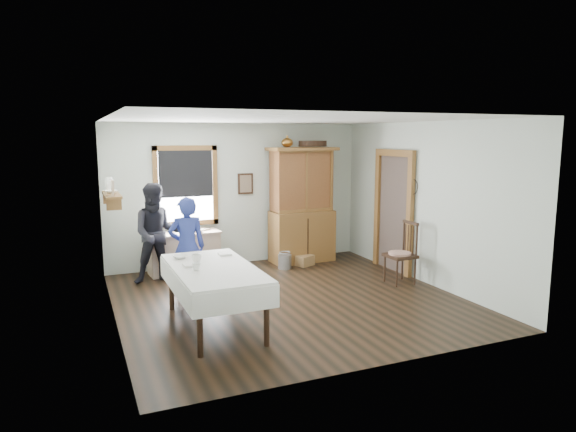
{
  "coord_description": "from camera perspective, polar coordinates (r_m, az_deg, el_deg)",
  "views": [
    {
      "loc": [
        -2.94,
        -6.93,
        2.47
      ],
      "look_at": [
        0.12,
        0.3,
        1.23
      ],
      "focal_mm": 32.0,
      "sensor_mm": 36.0,
      "label": 1
    }
  ],
  "objects": [
    {
      "name": "room",
      "position": [
        7.6,
        0.02,
        0.48
      ],
      "size": [
        5.01,
        5.01,
        2.7
      ],
      "color": "black",
      "rests_on": "ground"
    },
    {
      "name": "window",
      "position": [
        9.62,
        -11.28,
        3.71
      ],
      "size": [
        1.18,
        0.07,
        1.48
      ],
      "color": "white",
      "rests_on": "room"
    },
    {
      "name": "doorway",
      "position": [
        9.55,
        11.68,
        0.89
      ],
      "size": [
        0.09,
        1.14,
        2.22
      ],
      "color": "#4C3E36",
      "rests_on": "room"
    },
    {
      "name": "wall_shelf",
      "position": [
        8.53,
        -19.03,
        2.42
      ],
      "size": [
        0.24,
        1.0,
        0.44
      ],
      "color": "brown",
      "rests_on": "room"
    },
    {
      "name": "framed_picture",
      "position": [
        9.92,
        -4.74,
        3.59
      ],
      "size": [
        0.3,
        0.04,
        0.4
      ],
      "primitive_type": "cube",
      "color": "black",
      "rests_on": "room"
    },
    {
      "name": "rug_beater",
      "position": [
        9.04,
        13.74,
        3.93
      ],
      "size": [
        0.01,
        0.27,
        0.27
      ],
      "primitive_type": "torus",
      "rotation": [
        0.0,
        1.57,
        0.0
      ],
      "color": "black",
      "rests_on": "room"
    },
    {
      "name": "work_counter",
      "position": [
        9.51,
        -11.45,
        -3.99
      ],
      "size": [
        1.33,
        0.6,
        0.74
      ],
      "primitive_type": "cube",
      "rotation": [
        0.0,
        0.0,
        0.09
      ],
      "color": "tan",
      "rests_on": "room"
    },
    {
      "name": "china_hutch",
      "position": [
        10.05,
        1.57,
        1.24
      ],
      "size": [
        1.34,
        0.68,
        2.25
      ],
      "primitive_type": "cube",
      "rotation": [
        0.0,
        0.0,
        0.04
      ],
      "color": "brown",
      "rests_on": "room"
    },
    {
      "name": "dining_table",
      "position": [
        6.81,
        -8.19,
        -8.86
      ],
      "size": [
        1.06,
        2.0,
        0.8
      ],
      "primitive_type": "cube",
      "rotation": [
        0.0,
        0.0,
        0.01
      ],
      "color": "white",
      "rests_on": "room"
    },
    {
      "name": "spindle_chair",
      "position": [
        8.81,
        12.37,
        -4.0
      ],
      "size": [
        0.5,
        0.5,
        1.05
      ],
      "primitive_type": "cube",
      "rotation": [
        0.0,
        0.0,
        0.03
      ],
      "color": "black",
      "rests_on": "room"
    },
    {
      "name": "pail",
      "position": [
        9.64,
        -0.36,
        -5.08
      ],
      "size": [
        0.29,
        0.29,
        0.27
      ],
      "primitive_type": "cube",
      "rotation": [
        0.0,
        0.0,
        0.14
      ],
      "color": "#999CA1",
      "rests_on": "room"
    },
    {
      "name": "wicker_basket",
      "position": [
        9.88,
        1.88,
        -4.96
      ],
      "size": [
        0.39,
        0.34,
        0.19
      ],
      "primitive_type": "cube",
      "rotation": [
        0.0,
        0.0,
        0.4
      ],
      "color": "#9E7647",
      "rests_on": "room"
    },
    {
      "name": "woman_blue",
      "position": [
        8.04,
        -11.15,
        -3.81
      ],
      "size": [
        0.55,
        0.38,
        1.44
      ],
      "primitive_type": "imported",
      "rotation": [
        0.0,
        0.0,
        3.08
      ],
      "color": "navy",
      "rests_on": "room"
    },
    {
      "name": "figure_dark",
      "position": [
        8.87,
        -14.33,
        -2.3
      ],
      "size": [
        0.81,
        0.66,
        1.57
      ],
      "primitive_type": "imported",
      "rotation": [
        0.0,
        0.0,
        -0.09
      ],
      "color": "black",
      "rests_on": "room"
    },
    {
      "name": "table_cup_a",
      "position": [
        7.0,
        -10.13,
        -4.6
      ],
      "size": [
        0.15,
        0.15,
        0.1
      ],
      "primitive_type": "imported",
      "rotation": [
        0.0,
        0.0,
        0.16
      ],
      "color": "white",
      "rests_on": "dining_table"
    },
    {
      "name": "table_cup_b",
      "position": [
        6.55,
        -10.16,
        -5.55
      ],
      "size": [
        0.13,
        0.13,
        0.1
      ],
      "primitive_type": "imported",
      "rotation": [
        0.0,
        0.0,
        -0.26
      ],
      "color": "white",
      "rests_on": "dining_table"
    },
    {
      "name": "table_bowl",
      "position": [
        7.21,
        -11.91,
        -4.44
      ],
      "size": [
        0.28,
        0.28,
        0.05
      ],
      "primitive_type": "imported",
      "rotation": [
        0.0,
        0.0,
        0.4
      ],
      "color": "white",
      "rests_on": "dining_table"
    },
    {
      "name": "counter_book",
      "position": [
        9.57,
        -9.94,
        -1.53
      ],
      "size": [
        0.26,
        0.28,
        0.02
      ],
      "primitive_type": "imported",
      "rotation": [
        0.0,
        0.0,
        0.57
      ],
      "color": "#77644F",
      "rests_on": "work_counter"
    },
    {
      "name": "counter_bowl",
      "position": [
        9.37,
        -9.95,
        -1.63
      ],
      "size": [
        0.2,
        0.2,
        0.06
      ],
      "primitive_type": "imported",
      "rotation": [
        0.0,
        0.0,
        -0.04
      ],
      "color": "white",
      "rests_on": "work_counter"
    },
    {
      "name": "shelf_bowl",
      "position": [
        8.54,
        -19.05,
        2.59
      ],
      "size": [
        0.22,
        0.22,
        0.05
      ],
      "primitive_type": "imported",
      "color": "white",
      "rests_on": "wall_shelf"
    }
  ]
}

